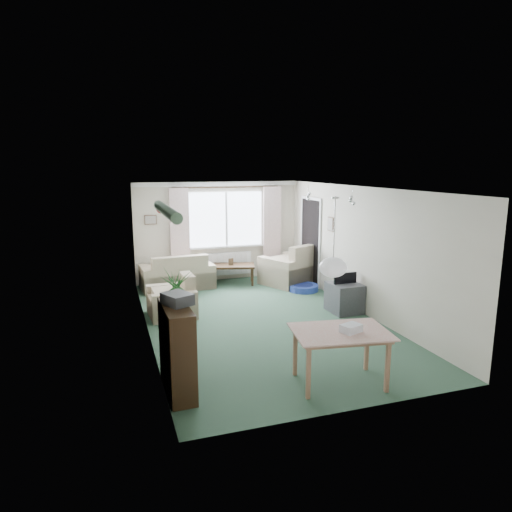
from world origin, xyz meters
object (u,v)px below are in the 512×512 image
object	(u,v)px
tv_cube	(344,298)
armchair_left	(171,296)
sofa	(177,271)
bookshelf	(177,350)
coffee_table	(233,274)
dining_table	(340,358)
armchair_corner	(288,264)
houseplant	(177,313)
pet_bed	(303,288)

from	to	relation	value
tv_cube	armchair_left	bearing A→B (deg)	164.53
sofa	bookshelf	world-z (taller)	bookshelf
coffee_table	bookshelf	distance (m)	5.36
sofa	coffee_table	world-z (taller)	sofa
coffee_table	tv_cube	size ratio (longest dim) A/B	1.65
armchair_left	dining_table	world-z (taller)	armchair_left
armchair_corner	houseplant	world-z (taller)	houseplant
tv_cube	coffee_table	bearing A→B (deg)	116.94
houseplant	tv_cube	distance (m)	3.51
sofa	armchair_corner	bearing A→B (deg)	166.15
armchair_left	dining_table	bearing A→B (deg)	23.80
bookshelf	tv_cube	bearing A→B (deg)	29.69
armchair_left	pet_bed	world-z (taller)	armchair_left
coffee_table	houseplant	size ratio (longest dim) A/B	0.80
sofa	coffee_table	bearing A→B (deg)	175.73
tv_cube	houseplant	bearing A→B (deg)	-165.08
armchair_left	tv_cube	xyz separation A→B (m)	(3.20, -0.80, -0.11)
armchair_corner	pet_bed	bearing A→B (deg)	73.02
dining_table	bookshelf	bearing A→B (deg)	168.26
armchair_left	tv_cube	bearing A→B (deg)	73.51
houseplant	tv_cube	world-z (taller)	houseplant
bookshelf	pet_bed	distance (m)	5.15
armchair_corner	houseplant	bearing A→B (deg)	21.42
armchair_left	bookshelf	bearing A→B (deg)	-8.87
dining_table	sofa	bearing A→B (deg)	103.44
armchair_corner	dining_table	bearing A→B (deg)	50.22
armchair_corner	tv_cube	world-z (taller)	armchair_corner
sofa	dining_table	bearing A→B (deg)	99.17
houseplant	sofa	bearing A→B (deg)	81.59
pet_bed	armchair_corner	bearing A→B (deg)	98.03
armchair_corner	houseplant	xyz separation A→B (m)	(-3.12, -3.28, 0.15)
sofa	armchair_corner	world-z (taller)	armchair_corner
sofa	coffee_table	size ratio (longest dim) A/B	1.58
coffee_table	tv_cube	bearing A→B (deg)	-61.70
bookshelf	pet_bed	xyz separation A→B (m)	(3.41, 3.82, -0.49)
bookshelf	houseplant	xyz separation A→B (m)	(0.19, 1.21, 0.08)
sofa	armchair_left	xyz separation A→B (m)	(-0.40, -1.94, -0.01)
armchair_corner	pet_bed	world-z (taller)	armchair_corner
dining_table	houseplant	bearing A→B (deg)	138.27
bookshelf	houseplant	size ratio (longest dim) A/B	0.88
pet_bed	houseplant	bearing A→B (deg)	-140.95
houseplant	dining_table	distance (m)	2.47
tv_cube	bookshelf	bearing A→B (deg)	-149.62
houseplant	dining_table	world-z (taller)	houseplant
armchair_left	bookshelf	size ratio (longest dim) A/B	0.78
houseplant	pet_bed	distance (m)	4.19
bookshelf	dining_table	bearing A→B (deg)	-13.79
sofa	bookshelf	xyz separation A→B (m)	(-0.74, -4.93, 0.16)
coffee_table	pet_bed	bearing A→B (deg)	-39.44
bookshelf	pet_bed	size ratio (longest dim) A/B	1.67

